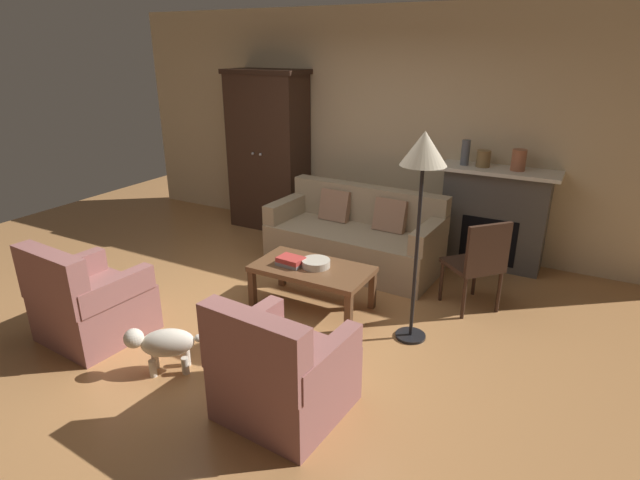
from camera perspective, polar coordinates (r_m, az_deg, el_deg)
The scene contains 16 objects.
ground_plane at distance 4.75m, azimuth -6.43°, elevation -8.81°, with size 9.60×9.60×0.00m, color #B27A47.
back_wall at distance 6.44m, azimuth 6.39°, elevation 12.38°, with size 7.20×0.10×2.80m, color beige.
fireplace at distance 5.98m, azimuth 18.94°, elevation 2.48°, with size 1.26×0.48×1.12m.
armoire at distance 6.88m, azimuth -5.81°, elevation 9.93°, with size 1.06×0.57×2.08m.
couch at distance 5.75m, azimuth 4.00°, elevation 0.21°, with size 1.96×0.94×0.86m.
coffee_table at distance 4.77m, azimuth -0.90°, elevation -3.61°, with size 1.10×0.60×0.42m.
fruit_bowl at distance 4.74m, azimuth -0.47°, elevation -2.62°, with size 0.27×0.27×0.07m, color beige.
book_stack at distance 4.78m, azimuth -3.31°, elevation -2.38°, with size 0.25×0.19×0.08m.
mantel_vase_slate at distance 5.86m, azimuth 16.03°, elevation 9.43°, with size 0.09×0.09×0.27m, color #565B66.
mantel_vase_bronze at distance 5.83m, azimuth 17.90°, elevation 8.69°, with size 0.15×0.15×0.18m, color olive.
mantel_vase_terracotta at distance 5.77m, azimuth 21.44°, elevation 8.36°, with size 0.15×0.15×0.22m, color #A86042.
armchair_near_left at distance 4.73m, azimuth -24.55°, elevation -6.56°, with size 0.83×0.82×0.88m.
armchair_near_right at distance 3.50m, azimuth -4.38°, elevation -14.75°, with size 0.83×0.82×0.88m.
side_chair_wooden at distance 4.87m, azimuth 17.41°, elevation -2.21°, with size 0.62×0.62×0.90m.
floor_lamp at distance 3.96m, azimuth 11.53°, elevation 8.58°, with size 0.36×0.36×1.77m.
dog at distance 4.09m, azimuth -17.22°, elevation -11.06°, with size 0.49×0.42×0.39m.
Camera 1 is at (2.43, -3.34, 2.36)m, focal length 28.47 mm.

